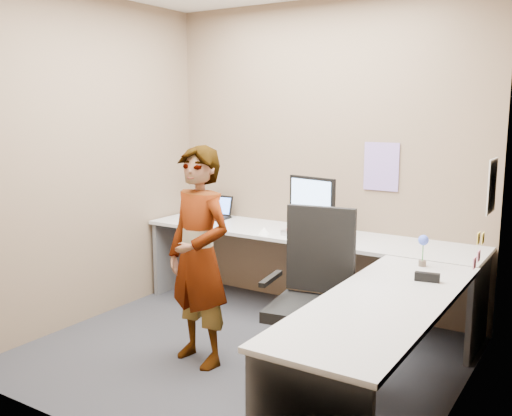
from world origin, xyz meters
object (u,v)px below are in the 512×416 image
Objects in this scene: desk at (319,273)px; monitor at (312,198)px; office_chair at (312,313)px; person at (199,257)px.

desk is 6.55× the size of monitor.
office_chair is 0.73× the size of person.
monitor is 1.23m from person.
office_chair is 0.86m from person.
office_chair is at bearing -69.23° from desk.
monitor is (-0.34, 0.54, 0.46)m from desk.
monitor is 0.30× the size of person.
person is (-0.62, -0.63, 0.18)m from desk.
monitor is 1.25m from office_chair.
person reaches higher than monitor.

